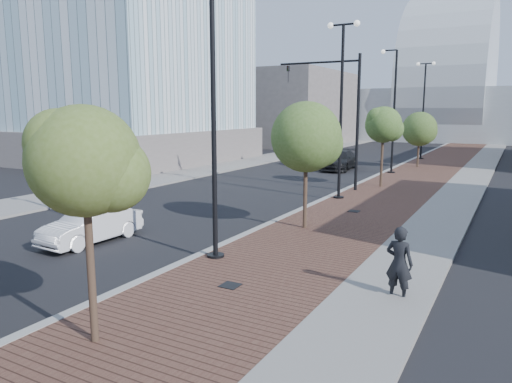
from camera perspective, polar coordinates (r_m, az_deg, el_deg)
The scene contains 22 objects.
sidewalk at distance 43.11m, azimuth 21.37°, elevation 2.69°, with size 7.00×140.00×0.12m, color #4C2D23.
concrete_strip at distance 42.85m, azimuth 24.95°, elevation 2.42°, with size 2.40×140.00×0.13m, color slate.
curb at distance 43.69m, azimuth 16.82°, elevation 3.04°, with size 0.30×140.00×0.14m, color gray.
west_sidewalk at distance 48.08m, azimuth 1.48°, elevation 4.01°, with size 4.00×140.00×0.12m, color slate.
white_sedan at distance 18.63m, azimuth -19.02°, elevation -3.79°, with size 1.38×3.97×1.31m, color silver.
dark_car_mid at distance 43.56m, azimuth 5.97°, elevation 4.11°, with size 2.05×4.44×1.23m, color black.
dark_car_far at distance 39.56m, azimuth 9.87°, elevation 3.69°, with size 2.19×5.40×1.57m, color black.
pedestrian at distance 12.86m, azimuth 16.67°, elevation -8.19°, with size 0.71×0.46×1.94m, color black.
streetlight_1 at distance 15.11m, azimuth -5.42°, elevation 7.81°, with size 1.44×0.56×9.21m.
streetlight_2 at distance 25.89m, azimuth 10.09°, elevation 9.54°, with size 1.72×0.56×9.28m.
streetlight_3 at distance 37.47m, azimuth 15.91°, elevation 8.60°, with size 1.44×0.56×9.21m.
streetlight_4 at distance 49.21m, azimuth 19.28°, elevation 9.16°, with size 1.72×0.56×9.28m.
traffic_mast at distance 29.02m, azimuth 10.34°, elevation 9.86°, with size 5.09×0.20×8.00m.
tree_0 at distance 9.86m, azimuth -19.46°, elevation 3.32°, with size 2.26×2.19×4.94m.
tree_1 at distance 19.02m, azimuth 6.15°, elevation 6.43°, with size 2.79×2.79×5.17m.
tree_2 at distance 30.43m, azimuth 15.01°, elevation 7.66°, with size 2.28×2.21×5.04m.
tree_3 at distance 42.19m, azimuth 18.95°, elevation 7.04°, with size 2.83×2.83×4.67m.
tower_podium at distance 47.84m, azimuth -14.92°, elevation 5.39°, with size 19.00×19.00×3.00m, color slate.
convention_center at distance 88.19m, azimuth 22.01°, elevation 9.78°, with size 50.00×30.00×50.00m.
commercial_block_nw at distance 68.89m, azimuth 4.01°, elevation 9.83°, with size 14.00×20.00×10.00m, color #625B58.
utility_cover_1 at distance 13.25m, azimuth -3.10°, elevation -11.09°, with size 0.50×0.50×0.02m, color black.
utility_cover_2 at distance 22.96m, azimuth 11.57°, elevation -2.30°, with size 0.50×0.50×0.02m, color black.
Camera 1 is at (8.98, -2.49, 4.83)m, focal length 33.62 mm.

